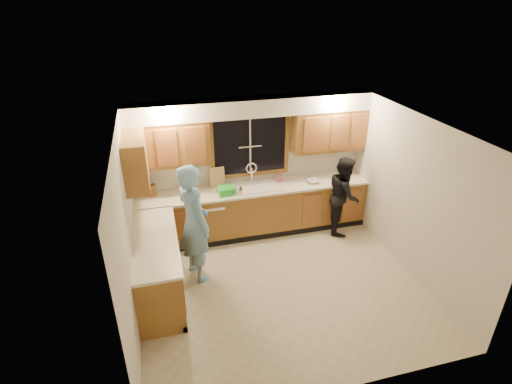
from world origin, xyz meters
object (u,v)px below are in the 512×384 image
at_px(dishwasher, 209,219).
at_px(soap_bottle, 279,177).
at_px(sink, 254,190).
at_px(bowl, 314,181).
at_px(dish_crate, 226,190).
at_px(knife_block, 152,190).
at_px(stove, 159,292).
at_px(man, 194,223).
at_px(woman, 343,195).

xyz_separation_m(dishwasher, soap_bottle, (1.37, 0.16, 0.60)).
height_order(sink, bowl, sink).
xyz_separation_m(sink, soap_bottle, (0.52, 0.15, 0.14)).
relative_size(sink, dish_crate, 3.13).
xyz_separation_m(dishwasher, knife_block, (-0.92, 0.16, 0.61)).
distance_m(knife_block, soap_bottle, 2.29).
bearing_deg(bowl, dishwasher, 178.41).
distance_m(sink, stove, 2.60).
bearing_deg(soap_bottle, man, -145.98).
distance_m(sink, man, 1.57).
xyz_separation_m(man, soap_bottle, (1.71, 1.16, 0.05)).
relative_size(soap_bottle, bowl, 0.78).
relative_size(dish_crate, soap_bottle, 1.56).
relative_size(sink, woman, 0.59).
xyz_separation_m(man, bowl, (2.31, 0.94, -0.01)).
distance_m(man, dish_crate, 1.12).
distance_m(stove, man, 1.13).
height_order(knife_block, bowl, knife_block).
height_order(dishwasher, stove, stove).
height_order(man, dish_crate, man).
height_order(stove, soap_bottle, soap_bottle).
relative_size(sink, man, 0.45).
xyz_separation_m(sink, woman, (1.60, -0.34, -0.13)).
bearing_deg(woman, knife_block, 102.25).
xyz_separation_m(dishwasher, woman, (2.45, -0.33, 0.32)).
height_order(stove, bowl, bowl).
bearing_deg(dish_crate, sink, 11.62).
bearing_deg(dish_crate, knife_block, 168.33).
distance_m(stove, knife_block, 2.05).
bearing_deg(knife_block, dish_crate, -28.77).
bearing_deg(dish_crate, man, -126.34).
bearing_deg(man, dishwasher, -40.49).
bearing_deg(stove, knife_block, 89.14).
height_order(dishwasher, man, man).
relative_size(stove, dish_crate, 3.28).
relative_size(knife_block, bowl, 0.91).
bearing_deg(woman, soap_bottle, 86.30).
xyz_separation_m(sink, stove, (-1.80, -1.82, -0.41)).
height_order(knife_block, dish_crate, knife_block).
distance_m(dishwasher, knife_block, 1.12).
height_order(man, bowl, man).
xyz_separation_m(woman, knife_block, (-3.37, 0.49, 0.29)).
height_order(sink, dish_crate, sink).
relative_size(sink, dishwasher, 1.05).
distance_m(sink, soap_bottle, 0.55).
bearing_deg(sink, dish_crate, -168.38).
height_order(woman, knife_block, woman).
distance_m(stove, dish_crate, 2.20).
height_order(stove, dish_crate, dish_crate).
xyz_separation_m(sink, man, (-1.20, -1.01, 0.09)).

